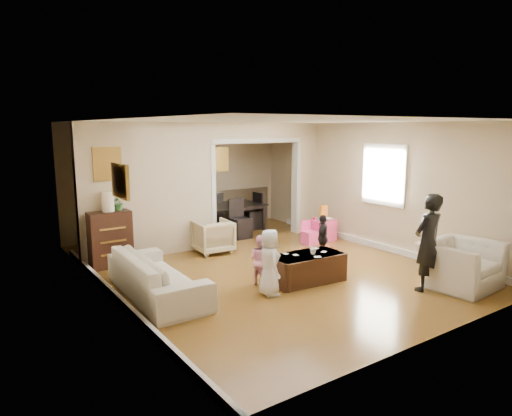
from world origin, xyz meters
TOP-DOWN VIEW (x-y plane):
  - floor at (0.00, 0.00)m, footprint 7.00×7.00m
  - partition_left at (-1.38, 1.80)m, footprint 2.75×0.18m
  - partition_right at (2.48, 1.80)m, footprint 0.55×0.18m
  - partition_header at (1.10, 1.80)m, footprint 2.22×0.18m
  - window_pane at (2.73, -0.40)m, footprint 0.03×0.95m
  - framed_art_partition at (-2.20, 1.70)m, footprint 0.45×0.03m
  - framed_art_sofa_wall at (-2.71, -0.60)m, footprint 0.03×0.55m
  - framed_art_alcove at (1.10, 3.44)m, footprint 0.45×0.03m
  - sofa at (-2.14, -0.32)m, footprint 0.92×2.23m
  - armchair_back at (-0.28, 1.34)m, footprint 0.76×0.78m
  - armchair_front at (1.97, -2.64)m, footprint 1.20×1.07m
  - dresser at (-2.27, 1.57)m, footprint 0.74×0.41m
  - table_lamp at (-2.27, 1.57)m, footprint 0.22×0.22m
  - potted_plant at (-2.07, 1.57)m, footprint 0.25×0.22m
  - coffee_table at (0.12, -1.08)m, footprint 1.27×0.72m
  - coffee_cup at (0.22, -1.13)m, footprint 0.12×0.12m
  - play_table at (2.23, 0.84)m, footprint 0.52×0.52m
  - cereal_box at (2.35, 0.94)m, footprint 0.20×0.08m
  - cyan_cup at (2.13, 0.79)m, footprint 0.08×0.08m
  - toy_block at (2.11, 0.96)m, footprint 0.10×0.09m
  - play_bowl at (2.28, 0.72)m, footprint 0.24×0.24m
  - dining_table at (0.83, 2.71)m, footprint 1.90×1.09m
  - adult_person at (1.40, -2.43)m, footprint 0.57×0.38m
  - child_kneel_a at (-0.73, -1.23)m, footprint 0.44×0.56m
  - child_kneel_b at (-0.58, -0.78)m, footprint 0.40×0.46m
  - child_toddler at (1.17, -0.33)m, footprint 0.55×0.47m
  - craft_papers at (0.23, -1.04)m, footprint 0.71×0.54m

SIDE VIEW (x-z plane):
  - floor at x=0.00m, z-range 0.00..0.00m
  - coffee_table at x=0.12m, z-range 0.00..0.46m
  - play_table at x=2.23m, z-range 0.00..0.46m
  - sofa at x=-2.14m, z-range 0.00..0.64m
  - armchair_back at x=-0.28m, z-range 0.00..0.65m
  - dining_table at x=0.83m, z-range 0.00..0.66m
  - armchair_front at x=1.97m, z-range 0.00..0.73m
  - child_kneel_b at x=-0.58m, z-range 0.00..0.81m
  - child_toddler at x=1.17m, z-range 0.00..0.88m
  - craft_papers at x=0.23m, z-range 0.46..0.46m
  - toy_block at x=2.11m, z-range 0.46..0.51m
  - play_bowl at x=2.28m, z-range 0.46..0.52m
  - cyan_cup at x=2.13m, z-range 0.46..0.54m
  - child_kneel_a at x=-0.73m, z-range 0.00..1.01m
  - coffee_cup at x=0.22m, z-range 0.46..0.56m
  - dresser at x=-2.27m, z-range 0.00..1.01m
  - cereal_box at x=2.35m, z-range 0.46..0.76m
  - adult_person at x=1.40m, z-range 0.00..1.52m
  - potted_plant at x=-2.07m, z-range 1.01..1.30m
  - table_lamp at x=-2.27m, z-range 1.01..1.37m
  - partition_left at x=-1.38m, z-range 0.00..2.60m
  - partition_right at x=2.48m, z-range 0.00..2.60m
  - window_pane at x=2.73m, z-range 1.00..2.10m
  - framed_art_alcove at x=1.10m, z-range 1.42..1.98m
  - framed_art_sofa_wall at x=-2.71m, z-range 1.60..2.00m
  - framed_art_partition at x=-2.20m, z-range 1.58..2.12m
  - partition_header at x=1.10m, z-range 2.25..2.60m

